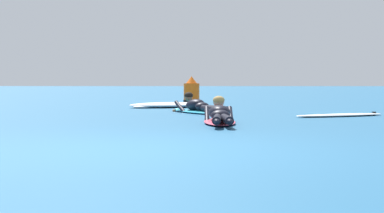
% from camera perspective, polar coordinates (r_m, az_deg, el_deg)
% --- Properties ---
extents(ground_plane, '(120.00, 120.00, 0.00)m').
position_cam_1_polar(ground_plane, '(17.14, -1.21, -0.20)').
color(ground_plane, '#235B84').
extents(surfer_near, '(0.59, 2.50, 0.55)m').
position_cam_1_polar(surfer_near, '(11.23, 2.55, -0.89)').
color(surfer_near, '#E54C66').
rests_on(surfer_near, ground).
extents(surfer_far, '(1.52, 2.46, 0.54)m').
position_cam_1_polar(surfer_far, '(14.84, 0.55, -0.09)').
color(surfer_far, '#2DB2D1').
rests_on(surfer_far, ground).
extents(drifting_surfboard, '(2.22, 1.38, 0.16)m').
position_cam_1_polar(drifting_surfboard, '(13.92, 13.35, -0.74)').
color(drifting_surfboard, white).
rests_on(drifting_surfboard, ground).
extents(whitewater_mid_left, '(2.49, 1.68, 0.15)m').
position_cam_1_polar(whitewater_mid_left, '(17.87, -2.12, 0.13)').
color(whitewater_mid_left, white).
rests_on(whitewater_mid_left, ground).
extents(channel_marker_buoy, '(0.55, 0.55, 0.91)m').
position_cam_1_polar(channel_marker_buoy, '(21.07, -0.04, 1.26)').
color(channel_marker_buoy, '#EA5B0F').
rests_on(channel_marker_buoy, ground).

